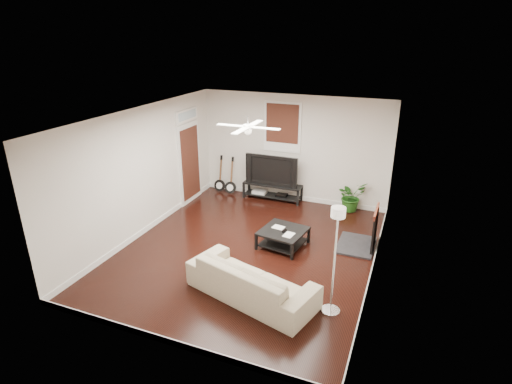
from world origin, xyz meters
TOP-DOWN VIEW (x-y plane):
  - room at (0.00, 0.00)m, footprint 5.01×6.01m
  - brick_accent at (2.49, 1.00)m, footprint 0.02×2.20m
  - fireplace at (2.20, 1.00)m, footprint 0.80×1.10m
  - window_back at (-0.30, 2.97)m, footprint 1.00×0.06m
  - door_left at (-2.46, 1.90)m, footprint 0.08×1.00m
  - tv_stand at (-0.48, 2.78)m, footprint 1.58×0.42m
  - tv at (-0.48, 2.80)m, footprint 1.42×0.19m
  - coffee_table at (0.60, 0.42)m, footprint 1.00×1.00m
  - sofa at (0.66, -1.47)m, footprint 2.44×1.49m
  - floor_lamp at (2.01, -1.37)m, footprint 0.38×0.38m
  - potted_plant at (1.61, 2.82)m, footprint 0.91×0.92m
  - guitar_left at (-2.05, 2.75)m, footprint 0.32×0.23m
  - guitar_right at (-1.70, 2.72)m, footprint 0.35×0.26m
  - ceiling_fan at (0.00, 0.00)m, footprint 1.24×1.24m

SIDE VIEW (x-z plane):
  - coffee_table at x=0.60m, z-range 0.00..0.37m
  - tv_stand at x=-0.48m, z-range 0.00..0.44m
  - sofa at x=0.66m, z-range 0.00..0.67m
  - potted_plant at x=1.61m, z-range 0.00..0.77m
  - fireplace at x=2.20m, z-range 0.00..0.92m
  - guitar_left at x=-2.05m, z-range 0.00..1.04m
  - guitar_right at x=-1.70m, z-range 0.00..1.04m
  - tv at x=-0.48m, z-range 0.44..1.26m
  - floor_lamp at x=2.01m, z-range 0.00..1.86m
  - door_left at x=-2.46m, z-range 0.00..2.50m
  - room at x=0.00m, z-range 0.00..2.80m
  - brick_accent at x=2.49m, z-range 0.00..2.80m
  - window_back at x=-0.30m, z-range 1.30..2.60m
  - ceiling_fan at x=0.00m, z-range 2.44..2.76m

